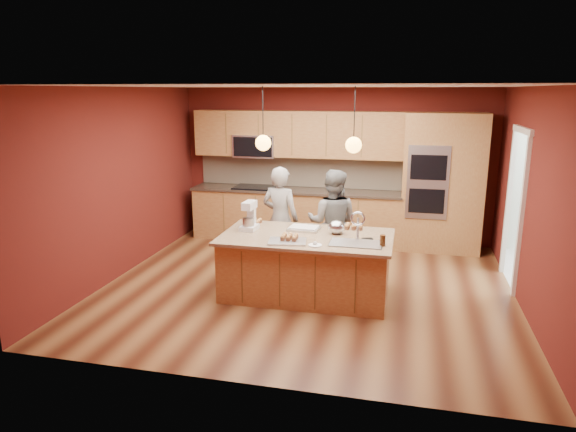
% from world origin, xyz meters
% --- Properties ---
extents(floor, '(5.50, 5.50, 0.00)m').
position_xyz_m(floor, '(0.00, 0.00, 0.00)').
color(floor, '#442012').
rests_on(floor, ground).
extents(ceiling, '(5.50, 5.50, 0.00)m').
position_xyz_m(ceiling, '(0.00, 0.00, 2.70)').
color(ceiling, white).
rests_on(ceiling, ground).
extents(wall_back, '(5.50, 0.00, 5.50)m').
position_xyz_m(wall_back, '(0.00, 2.50, 1.35)').
color(wall_back, '#501511').
rests_on(wall_back, ground).
extents(wall_front, '(5.50, 0.00, 5.50)m').
position_xyz_m(wall_front, '(0.00, -2.50, 1.35)').
color(wall_front, '#501511').
rests_on(wall_front, ground).
extents(wall_left, '(0.00, 5.00, 5.00)m').
position_xyz_m(wall_left, '(-2.75, 0.00, 1.35)').
color(wall_left, '#501511').
rests_on(wall_left, ground).
extents(wall_right, '(0.00, 5.00, 5.00)m').
position_xyz_m(wall_right, '(2.75, 0.00, 1.35)').
color(wall_right, '#501511').
rests_on(wall_right, ground).
extents(cabinet_run, '(3.74, 0.64, 2.30)m').
position_xyz_m(cabinet_run, '(-0.68, 2.25, 0.98)').
color(cabinet_run, brown).
rests_on(cabinet_run, floor).
extents(oven_column, '(1.30, 0.62, 2.30)m').
position_xyz_m(oven_column, '(1.85, 2.19, 1.15)').
color(oven_column, brown).
rests_on(oven_column, floor).
extents(doorway_trim, '(0.08, 1.11, 2.20)m').
position_xyz_m(doorway_trim, '(2.73, 0.80, 1.05)').
color(doorway_trim, silver).
rests_on(doorway_trim, wall_right).
extents(pendant_left, '(0.20, 0.20, 0.80)m').
position_xyz_m(pendant_left, '(-0.53, -0.26, 2.00)').
color(pendant_left, black).
rests_on(pendant_left, ceiling).
extents(pendant_right, '(0.20, 0.20, 0.80)m').
position_xyz_m(pendant_right, '(0.61, -0.26, 2.00)').
color(pendant_right, black).
rests_on(pendant_right, ceiling).
extents(island, '(2.21, 1.25, 1.20)m').
position_xyz_m(island, '(0.06, -0.26, 0.42)').
color(island, brown).
rests_on(island, floor).
extents(person_left, '(0.64, 0.49, 1.57)m').
position_xyz_m(person_left, '(-0.53, 0.62, 0.79)').
color(person_left, black).
rests_on(person_left, floor).
extents(person_right, '(0.78, 0.62, 1.56)m').
position_xyz_m(person_right, '(0.25, 0.62, 0.78)').
color(person_right, gray).
rests_on(person_right, floor).
extents(stand_mixer, '(0.22, 0.30, 0.39)m').
position_xyz_m(stand_mixer, '(-0.77, -0.14, 0.98)').
color(stand_mixer, white).
rests_on(stand_mixer, island).
extents(sheet_cake, '(0.43, 0.33, 0.05)m').
position_xyz_m(sheet_cake, '(-0.05, -0.00, 0.84)').
color(sheet_cake, silver).
rests_on(sheet_cake, island).
extents(cooling_rack, '(0.51, 0.40, 0.02)m').
position_xyz_m(cooling_rack, '(-0.13, -0.61, 0.83)').
color(cooling_rack, '#B5B7BC').
rests_on(cooling_rack, island).
extents(mixing_bowl, '(0.22, 0.22, 0.19)m').
position_xyz_m(mixing_bowl, '(0.41, -0.08, 0.90)').
color(mixing_bowl, '#B1B4B9').
rests_on(mixing_bowl, island).
extents(plate, '(0.16, 0.16, 0.01)m').
position_xyz_m(plate, '(0.23, -0.68, 0.82)').
color(plate, white).
rests_on(plate, island).
extents(tumbler, '(0.07, 0.07, 0.14)m').
position_xyz_m(tumbler, '(1.03, -0.50, 0.88)').
color(tumbler, '#391E0B').
rests_on(tumbler, island).
extents(phone, '(0.15, 0.11, 0.01)m').
position_xyz_m(phone, '(0.82, -0.25, 0.82)').
color(phone, black).
rests_on(phone, island).
extents(cupcakes_left, '(0.15, 0.22, 0.07)m').
position_xyz_m(cupcakes_left, '(-0.77, 0.16, 0.85)').
color(cupcakes_left, '#B87E3F').
rests_on(cupcakes_left, island).
extents(cupcakes_rack, '(0.22, 0.22, 0.07)m').
position_xyz_m(cupcakes_rack, '(-0.12, -0.54, 0.87)').
color(cupcakes_rack, '#B87E3F').
rests_on(cupcakes_rack, island).
extents(cupcakes_right, '(0.26, 0.17, 0.08)m').
position_xyz_m(cupcakes_right, '(0.61, 0.19, 0.85)').
color(cupcakes_right, '#B87E3F').
rests_on(cupcakes_right, island).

